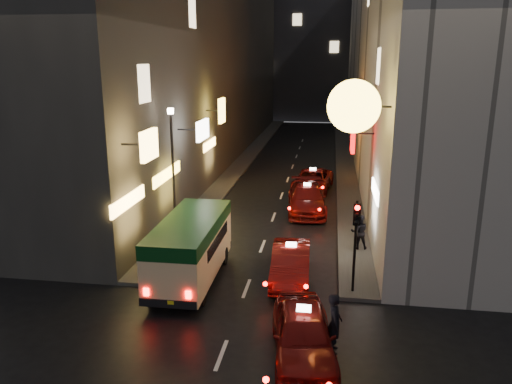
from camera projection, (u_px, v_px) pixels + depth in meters
The scene contains 14 objects.
building_left at pixel (203, 53), 42.29m from camera, with size 7.44×52.14×18.00m.
building_right at pixel (397, 52), 39.99m from camera, with size 8.20×52.00×18.00m.
building_far at pixel (313, 41), 71.19m from camera, with size 30.00×10.00×22.00m, color #2F2F33.
sidewalk_left at pixel (247, 157), 44.07m from camera, with size 1.50×52.00×0.15m, color #42403D.
sidewalk_right at pixel (345, 160), 42.85m from camera, with size 1.50×52.00×0.15m, color #42403D.
minibus at pixel (191, 243), 19.38m from camera, with size 2.12×5.93×2.55m.
taxi_near at pixel (303, 330), 14.53m from camera, with size 2.98×5.73×1.91m.
taxi_second at pixel (291, 260), 19.72m from camera, with size 2.28×5.17×1.79m.
taxi_third at pixel (307, 197), 28.53m from camera, with size 2.71×5.76×1.95m.
taxi_far at pixel (313, 179), 33.11m from camera, with size 2.68×5.29×1.79m.
pedestrian_crossing at pixel (335, 319), 14.77m from camera, with size 0.70×0.45×2.13m, color black.
pedestrian_sidewalk at pixel (359, 230), 22.54m from camera, with size 0.68×0.42×1.80m, color black.
traffic_light at pixel (356, 228), 17.83m from camera, with size 0.26×0.43×3.50m.
lamp_post at pixel (173, 166), 23.06m from camera, with size 0.28×0.28×6.22m.
Camera 1 is at (2.97, -8.76, 8.54)m, focal length 35.00 mm.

